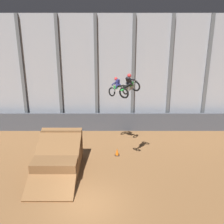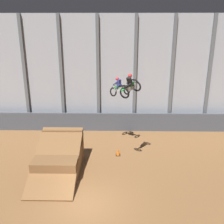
# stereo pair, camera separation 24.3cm
# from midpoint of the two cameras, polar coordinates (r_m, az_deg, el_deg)

# --- Properties ---
(ground_plane) EXTENTS (60.00, 60.00, 0.00)m
(ground_plane) POSITION_cam_midpoint_polar(r_m,az_deg,el_deg) (15.76, -5.24, -19.29)
(ground_plane) COLOR brown
(arena_back_wall) EXTENTS (32.00, 0.40, 10.59)m
(arena_back_wall) POSITION_cam_midpoint_polar(r_m,az_deg,el_deg) (24.45, -2.74, 8.25)
(arena_back_wall) COLOR #A3A8B2
(arena_back_wall) RESTS_ON ground_plane
(lower_barrier) EXTENTS (31.36, 0.20, 1.75)m
(lower_barrier) POSITION_cam_midpoint_polar(r_m,az_deg,el_deg) (24.85, -2.70, -2.17)
(lower_barrier) COLOR #474C56
(lower_barrier) RESTS_ON ground_plane
(dirt_ramp) EXTENTS (2.97, 5.59, 2.47)m
(dirt_ramp) POSITION_cam_midpoint_polar(r_m,az_deg,el_deg) (18.89, -10.99, -9.67)
(dirt_ramp) COLOR brown
(dirt_ramp) RESTS_ON ground_plane
(rider_bike_left_air) EXTENTS (1.73, 1.63, 1.61)m
(rider_bike_left_air) POSITION_cam_midpoint_polar(r_m,az_deg,el_deg) (20.12, 1.97, 5.27)
(rider_bike_left_air) COLOR black
(rider_bike_right_air) EXTENTS (1.54, 1.72, 1.55)m
(rider_bike_right_air) POSITION_cam_midpoint_polar(r_m,az_deg,el_deg) (17.13, 4.42, 5.60)
(rider_bike_right_air) COLOR black
(traffic_cone_near_ramp) EXTENTS (0.36, 0.36, 0.58)m
(traffic_cone_near_ramp) POSITION_cam_midpoint_polar(r_m,az_deg,el_deg) (20.48, 1.67, -8.69)
(traffic_cone_near_ramp) COLOR black
(traffic_cone_near_ramp) RESTS_ON ground_plane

